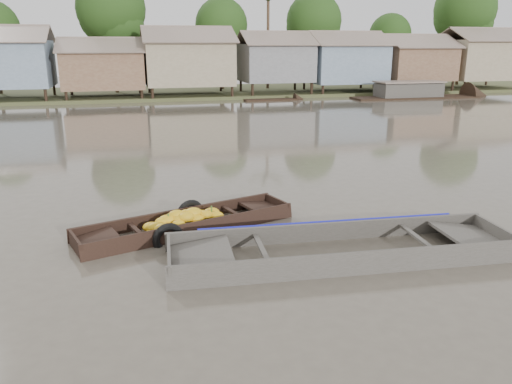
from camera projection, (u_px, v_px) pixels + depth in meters
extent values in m
plane|color=#524A3F|center=(240.00, 233.00, 11.18)|extent=(120.00, 120.00, 0.00)
cube|color=#384723|center=(155.00, 94.00, 41.82)|extent=(120.00, 12.00, 0.50)
cube|color=slate|center=(5.00, 64.00, 35.31)|extent=(6.20, 5.20, 3.20)
cube|color=brown|center=(5.00, 34.00, 36.03)|extent=(6.60, 3.02, 1.28)
cube|color=brown|center=(104.00, 70.00, 37.05)|extent=(5.80, 4.60, 2.70)
cube|color=brown|center=(101.00, 45.00, 35.38)|extent=(6.20, 2.67, 1.14)
cube|color=brown|center=(102.00, 45.00, 37.69)|extent=(6.20, 2.67, 1.14)
cube|color=gray|center=(188.00, 63.00, 38.41)|extent=(6.50, 5.30, 3.30)
cube|color=brown|center=(189.00, 34.00, 36.48)|extent=(6.90, 3.08, 1.31)
cube|color=brown|center=(185.00, 35.00, 39.14)|extent=(6.90, 3.08, 1.31)
cube|color=slate|center=(275.00, 63.00, 40.09)|extent=(5.40, 4.70, 2.90)
cube|color=brown|center=(280.00, 38.00, 38.37)|extent=(5.80, 2.73, 1.17)
cube|color=brown|center=(271.00, 38.00, 40.72)|extent=(5.80, 2.73, 1.17)
cube|color=slate|center=(344.00, 63.00, 41.54)|extent=(6.00, 5.00, 3.10)
cube|color=brown|center=(352.00, 38.00, 39.71)|extent=(6.40, 2.90, 1.24)
cube|color=brown|center=(339.00, 38.00, 42.22)|extent=(6.40, 2.90, 1.24)
cube|color=brown|center=(414.00, 63.00, 43.09)|extent=(5.70, 4.90, 2.80)
cube|color=brown|center=(424.00, 41.00, 41.34)|extent=(6.10, 2.85, 1.21)
cube|color=brown|center=(408.00, 41.00, 43.79)|extent=(6.10, 2.85, 1.21)
cube|color=gray|center=(479.00, 60.00, 44.56)|extent=(6.30, 5.10, 3.40)
cube|color=brown|center=(493.00, 34.00, 42.67)|extent=(6.70, 2.96, 1.26)
cube|color=brown|center=(472.00, 35.00, 45.23)|extent=(6.70, 2.96, 1.26)
cylinder|color=#473323|center=(115.00, 56.00, 40.21)|extent=(0.28, 0.28, 6.30)
sphere|color=#173410|center=(111.00, 8.00, 39.19)|extent=(5.40, 5.40, 5.40)
cylinder|color=#473323|center=(222.00, 61.00, 43.43)|extent=(0.28, 0.28, 5.25)
sphere|color=#173410|center=(221.00, 25.00, 42.57)|extent=(4.50, 4.50, 4.50)
cylinder|color=#473323|center=(313.00, 59.00, 44.35)|extent=(0.28, 0.28, 5.60)
sphere|color=#173410|center=(314.00, 21.00, 43.43)|extent=(4.80, 4.80, 4.80)
cylinder|color=#473323|center=(388.00, 63.00, 47.32)|extent=(0.28, 0.28, 4.55)
sphere|color=#173410|center=(390.00, 35.00, 46.58)|extent=(3.90, 3.90, 3.90)
cylinder|color=#473323|center=(460.00, 52.00, 47.75)|extent=(0.28, 0.28, 6.65)
sphere|color=#173410|center=(465.00, 10.00, 46.67)|extent=(5.70, 5.70, 5.70)
cylinder|color=#473323|center=(268.00, 45.00, 43.52)|extent=(0.24, 0.24, 8.00)
cube|color=black|center=(188.00, 233.00, 11.42)|extent=(4.98, 2.38, 0.08)
cube|color=black|center=(178.00, 218.00, 11.80)|extent=(4.84, 1.65, 0.47)
cube|color=black|center=(197.00, 232.00, 10.93)|extent=(4.84, 1.65, 0.47)
cube|color=black|center=(277.00, 207.00, 12.61)|extent=(0.39, 1.06, 0.44)
cube|color=black|center=(262.00, 208.00, 12.38)|extent=(1.10, 1.16, 0.18)
cube|color=black|center=(76.00, 247.00, 10.12)|extent=(0.39, 1.06, 0.44)
cube|color=black|center=(97.00, 240.00, 10.32)|extent=(1.10, 1.16, 0.18)
cube|color=black|center=(137.00, 231.00, 10.74)|extent=(0.41, 1.03, 0.05)
cube|color=black|center=(232.00, 212.00, 11.93)|extent=(0.41, 1.03, 0.05)
ellipsoid|color=yellow|center=(211.00, 213.00, 11.85)|extent=(0.46, 0.38, 0.24)
ellipsoid|color=yellow|center=(196.00, 226.00, 11.15)|extent=(0.38, 0.31, 0.20)
ellipsoid|color=yellow|center=(172.00, 217.00, 11.40)|extent=(0.37, 0.31, 0.20)
ellipsoid|color=yellow|center=(156.00, 228.00, 10.93)|extent=(0.47, 0.39, 0.25)
ellipsoid|color=yellow|center=(192.00, 215.00, 11.75)|extent=(0.39, 0.32, 0.21)
ellipsoid|color=yellow|center=(191.00, 215.00, 11.70)|extent=(0.40, 0.33, 0.21)
ellipsoid|color=yellow|center=(167.00, 220.00, 11.12)|extent=(0.47, 0.39, 0.25)
ellipsoid|color=yellow|center=(151.00, 227.00, 11.02)|extent=(0.43, 0.35, 0.23)
ellipsoid|color=yellow|center=(154.00, 232.00, 10.91)|extent=(0.36, 0.30, 0.19)
ellipsoid|color=yellow|center=(183.00, 216.00, 11.38)|extent=(0.45, 0.37, 0.24)
ellipsoid|color=yellow|center=(178.00, 224.00, 10.97)|extent=(0.36, 0.30, 0.19)
ellipsoid|color=yellow|center=(191.00, 218.00, 11.27)|extent=(0.42, 0.35, 0.22)
ellipsoid|color=yellow|center=(178.00, 217.00, 11.39)|extent=(0.42, 0.34, 0.22)
ellipsoid|color=yellow|center=(187.00, 213.00, 11.37)|extent=(0.36, 0.30, 0.19)
ellipsoid|color=yellow|center=(186.00, 217.00, 11.14)|extent=(0.44, 0.37, 0.24)
ellipsoid|color=yellow|center=(162.00, 222.00, 11.07)|extent=(0.40, 0.33, 0.21)
ellipsoid|color=yellow|center=(163.00, 229.00, 10.87)|extent=(0.47, 0.39, 0.25)
ellipsoid|color=yellow|center=(216.00, 216.00, 11.56)|extent=(0.43, 0.36, 0.23)
ellipsoid|color=yellow|center=(166.00, 228.00, 10.90)|extent=(0.42, 0.34, 0.22)
ellipsoid|color=yellow|center=(206.00, 215.00, 11.39)|extent=(0.37, 0.30, 0.19)
ellipsoid|color=yellow|center=(177.00, 215.00, 11.21)|extent=(0.44, 0.37, 0.23)
ellipsoid|color=yellow|center=(167.00, 232.00, 10.84)|extent=(0.45, 0.38, 0.24)
ellipsoid|color=yellow|center=(201.00, 215.00, 11.43)|extent=(0.43, 0.36, 0.23)
ellipsoid|color=yellow|center=(205.00, 215.00, 11.83)|extent=(0.41, 0.34, 0.22)
ellipsoid|color=yellow|center=(178.00, 218.00, 11.44)|extent=(0.38, 0.31, 0.20)
ellipsoid|color=yellow|center=(160.00, 236.00, 10.73)|extent=(0.37, 0.31, 0.20)
ellipsoid|color=yellow|center=(196.00, 219.00, 11.27)|extent=(0.41, 0.34, 0.22)
ellipsoid|color=yellow|center=(227.00, 220.00, 11.53)|extent=(0.39, 0.32, 0.21)
ellipsoid|color=yellow|center=(165.00, 232.00, 10.82)|extent=(0.46, 0.38, 0.24)
ellipsoid|color=yellow|center=(180.00, 219.00, 11.16)|extent=(0.44, 0.36, 0.23)
ellipsoid|color=yellow|center=(193.00, 213.00, 11.34)|extent=(0.48, 0.40, 0.25)
ellipsoid|color=yellow|center=(177.00, 218.00, 11.31)|extent=(0.41, 0.34, 0.22)
cylinder|color=#3F6626|center=(168.00, 217.00, 11.06)|extent=(0.04, 0.04, 0.16)
cylinder|color=#3F6626|center=(194.00, 213.00, 11.38)|extent=(0.04, 0.04, 0.16)
cylinder|color=#3F6626|center=(212.00, 209.00, 11.60)|extent=(0.04, 0.04, 0.16)
torus|color=black|center=(190.00, 214.00, 12.03)|extent=(0.72, 0.37, 0.71)
torus|color=black|center=(168.00, 239.00, 10.50)|extent=(0.71, 0.36, 0.70)
cube|color=#3B3732|center=(342.00, 260.00, 9.98)|extent=(6.87, 1.94, 0.08)
cube|color=#3B3732|center=(329.00, 234.00, 10.69)|extent=(6.93, 0.65, 0.56)
cube|color=#3B3732|center=(358.00, 266.00, 9.13)|extent=(6.93, 0.65, 0.56)
cube|color=#3B3732|center=(496.00, 238.00, 10.49)|extent=(0.18, 1.69, 0.53)
cube|color=#3B3732|center=(471.00, 236.00, 10.37)|extent=(1.28, 1.54, 0.22)
cube|color=#3B3732|center=(169.00, 262.00, 9.33)|extent=(0.18, 1.69, 0.53)
cube|color=#3B3732|center=(201.00, 256.00, 9.41)|extent=(1.28, 1.54, 0.22)
cube|color=#3B3732|center=(262.00, 249.00, 9.60)|extent=(0.22, 1.63, 0.05)
cube|color=#3B3732|center=(418.00, 238.00, 10.15)|extent=(0.22, 1.63, 0.05)
cube|color=#665E54|center=(342.00, 258.00, 9.97)|extent=(5.25, 1.69, 0.02)
cube|color=#1114AA|center=(329.00, 224.00, 10.68)|extent=(5.60, 0.48, 0.14)
torus|color=olive|center=(475.00, 253.00, 10.17)|extent=(0.39, 0.39, 0.06)
torus|color=olive|center=(476.00, 251.00, 10.16)|extent=(0.31, 0.31, 0.06)
cube|color=black|center=(271.00, 101.00, 37.24)|extent=(4.06, 0.96, 0.35)
cube|color=black|center=(415.00, 99.00, 38.88)|extent=(10.07, 2.46, 0.35)
cube|color=black|center=(408.00, 91.00, 38.75)|extent=(5.00, 2.00, 1.20)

